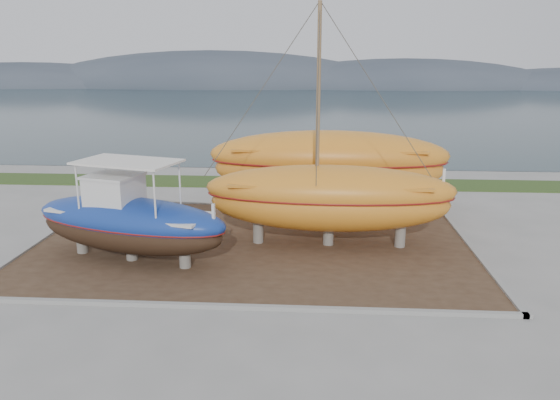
# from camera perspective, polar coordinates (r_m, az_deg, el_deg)

# --- Properties ---
(ground) EXTENTS (140.00, 140.00, 0.00)m
(ground) POSITION_cam_1_polar(r_m,az_deg,el_deg) (19.54, -4.27, -8.57)
(ground) COLOR gray
(ground) RESTS_ON ground
(dirt_patch) EXTENTS (18.00, 12.00, 0.06)m
(dirt_patch) POSITION_cam_1_polar(r_m,az_deg,el_deg) (23.23, -2.91, -4.58)
(dirt_patch) COLOR #422D1E
(dirt_patch) RESTS_ON ground
(curb_frame) EXTENTS (18.60, 12.60, 0.15)m
(curb_frame) POSITION_cam_1_polar(r_m,az_deg,el_deg) (23.21, -2.91, -4.48)
(curb_frame) COLOR gray
(curb_frame) RESTS_ON ground
(grass_strip) EXTENTS (44.00, 3.00, 0.08)m
(grass_strip) POSITION_cam_1_polar(r_m,az_deg,el_deg) (34.23, -0.71, 1.85)
(grass_strip) COLOR #284219
(grass_strip) RESTS_ON ground
(sea) EXTENTS (260.00, 100.00, 0.04)m
(sea) POSITION_cam_1_polar(r_m,az_deg,el_deg) (88.12, 2.08, 9.84)
(sea) COLOR #1B3036
(sea) RESTS_ON ground
(mountain_ridge) EXTENTS (200.00, 36.00, 20.00)m
(mountain_ridge) POSITION_cam_1_polar(r_m,az_deg,el_deg) (142.98, 2.76, 11.78)
(mountain_ridge) COLOR #333D49
(mountain_ridge) RESTS_ON ground
(blue_caique) EXTENTS (8.51, 4.68, 3.91)m
(blue_caique) POSITION_cam_1_polar(r_m,az_deg,el_deg) (21.56, -15.52, -1.14)
(blue_caique) COLOR navy
(blue_caique) RESTS_ON dirt_patch
(white_dinghy) EXTENTS (4.57, 2.64, 1.29)m
(white_dinghy) POSITION_cam_1_polar(r_m,az_deg,el_deg) (26.24, -15.91, -1.30)
(white_dinghy) COLOR silver
(white_dinghy) RESTS_ON dirt_patch
(orange_sailboat) EXTENTS (10.36, 3.28, 9.71)m
(orange_sailboat) POSITION_cam_1_polar(r_m,az_deg,el_deg) (22.00, 5.34, 7.38)
(orange_sailboat) COLOR orange
(orange_sailboat) RESTS_ON dirt_patch
(orange_bare_hull) EXTENTS (12.09, 3.66, 3.96)m
(orange_bare_hull) POSITION_cam_1_polar(r_m,az_deg,el_deg) (27.81, 5.06, 2.95)
(orange_bare_hull) COLOR orange
(orange_bare_hull) RESTS_ON dirt_patch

